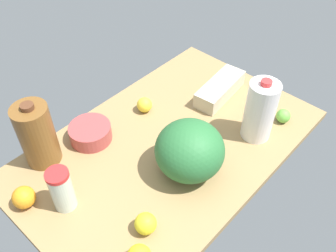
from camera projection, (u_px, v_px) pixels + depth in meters
countertop at (168, 147)px, 148.82cm from camera, size 120.00×76.00×3.00cm
watermelon at (190, 150)px, 131.21cm from camera, size 24.85×24.85×21.18cm
milk_jug at (260, 111)px, 142.74cm from camera, size 11.75×11.75×27.13cm
mixing_bowl at (90, 133)px, 147.64cm from camera, size 16.62×16.62×6.52cm
chocolate_milk_jug at (37, 135)px, 133.63cm from camera, size 12.89×12.89×27.07cm
tumbler_cup at (62, 190)px, 121.82cm from camera, size 7.71×7.71×16.94cm
egg_carton at (220, 89)px, 166.63cm from camera, size 28.91×12.88×7.19cm
lemon_by_jug at (144, 105)px, 159.55cm from camera, size 6.53×6.53×6.53cm
lime_near_front at (283, 116)px, 155.08cm from camera, size 5.86×5.86×5.86cm
orange_far_back at (24, 197)px, 125.16cm from camera, size 7.82×7.82×7.82cm
lemon_loose at (146, 224)px, 118.43cm from camera, size 7.23×7.23×7.23cm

